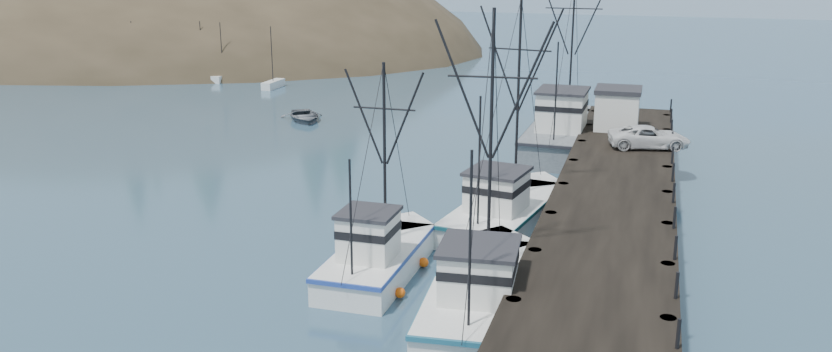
{
  "coord_description": "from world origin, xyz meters",
  "views": [
    {
      "loc": [
        15.55,
        -25.03,
        13.93
      ],
      "look_at": [
        4.14,
        13.42,
        2.5
      ],
      "focal_mm": 35.0,
      "sensor_mm": 36.0,
      "label": 1
    }
  ],
  "objects": [
    {
      "name": "pier",
      "position": [
        14.0,
        16.0,
        1.69
      ],
      "size": [
        6.0,
        44.0,
        2.0
      ],
      "color": "black",
      "rests_on": "ground"
    },
    {
      "name": "distant_ridge",
      "position": [
        10.0,
        170.0,
        0.0
      ],
      "size": [
        360.0,
        40.0,
        26.0
      ],
      "primitive_type": "cube",
      "color": "#9EB2C6",
      "rests_on": "ground"
    },
    {
      "name": "pier_shed",
      "position": [
        13.29,
        30.16,
        3.42
      ],
      "size": [
        3.0,
        3.2,
        2.8
      ],
      "color": "silver",
      "rests_on": "pier"
    },
    {
      "name": "work_vessel",
      "position": [
        9.72,
        31.67,
        1.23
      ],
      "size": [
        4.79,
        15.04,
        12.68
      ],
      "color": "slate",
      "rests_on": "ground"
    },
    {
      "name": "pickup_truck",
      "position": [
        15.5,
        25.21,
        2.67
      ],
      "size": [
        5.22,
        3.26,
        1.35
      ],
      "primitive_type": "imported",
      "rotation": [
        0.0,
        0.0,
        1.8
      ],
      "color": "silver",
      "rests_on": "pier"
    },
    {
      "name": "trawler_near",
      "position": [
        9.68,
        4.22,
        0.82
      ],
      "size": [
        4.72,
        12.04,
        12.05
      ],
      "color": "white",
      "rests_on": "ground"
    },
    {
      "name": "headland",
      "position": [
        -74.95,
        78.61,
        -4.55
      ],
      "size": [
        134.8,
        78.0,
        51.0
      ],
      "color": "#382D1E",
      "rests_on": "ground"
    },
    {
      "name": "moored_sailboats",
      "position": [
        -33.09,
        55.2,
        0.33
      ],
      "size": [
        20.8,
        17.76,
        6.35
      ],
      "color": "white",
      "rests_on": "ground"
    },
    {
      "name": "distant_ridge_far",
      "position": [
        -40.0,
        185.0,
        0.0
      ],
      "size": [
        180.0,
        25.0,
        18.0
      ],
      "primitive_type": "cube",
      "color": "silver",
      "rests_on": "ground"
    },
    {
      "name": "ground",
      "position": [
        0.0,
        0.0,
        0.0
      ],
      "size": [
        400.0,
        400.0,
        0.0
      ],
      "primitive_type": "plane",
      "color": "#2A485F",
      "rests_on": "ground"
    },
    {
      "name": "trawler_mid",
      "position": [
        4.54,
        6.39,
        0.82
      ],
      "size": [
        3.2,
        9.32,
        9.56
      ],
      "color": "white",
      "rests_on": "ground"
    },
    {
      "name": "motorboat",
      "position": [
        -12.02,
        35.3,
        0.0
      ],
      "size": [
        5.7,
        6.14,
        1.04
      ],
      "primitive_type": "imported",
      "rotation": [
        0.0,
        0.0,
        0.56
      ],
      "color": "#565A60",
      "rests_on": "ground"
    },
    {
      "name": "trawler_far",
      "position": [
        8.74,
        14.55,
        0.82
      ],
      "size": [
        5.37,
        11.66,
        11.8
      ],
      "color": "white",
      "rests_on": "ground"
    }
  ]
}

